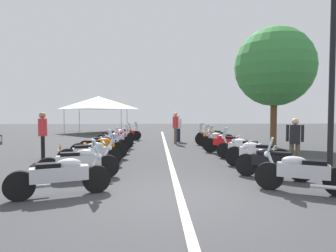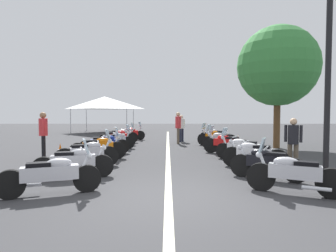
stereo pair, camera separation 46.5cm
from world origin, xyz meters
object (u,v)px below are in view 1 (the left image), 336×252
Objects in this scene: motorcycle_right_row_2 at (256,154)px; roadside_tree_0 at (274,67)px; bystander_1 at (178,126)px; motorcycle_left_row_0 at (61,175)px; motorcycle_left_row_3 at (100,147)px; bystander_0 at (295,139)px; bystander_3 at (43,132)px; motorcycle_left_row_1 at (80,162)px; motorcycle_right_row_3 at (243,148)px; motorcycle_right_row_0 at (301,172)px; street_lamp_twin_globe at (333,37)px; traffic_cone_0 at (235,140)px; motorcycle_left_row_2 at (91,153)px; event_tent at (98,103)px; motorcycle_right_row_7 at (212,135)px; motorcycle_right_row_6 at (214,137)px; motorcycle_right_row_1 at (272,162)px; traffic_cone_1 at (60,152)px; motorcycle_left_row_4 at (104,144)px; motorcycle_left_row_7 at (118,135)px; motorcycle_right_row_4 at (226,143)px; motorcycle_left_row_8 at (125,133)px; motorcycle_right_row_5 at (219,140)px; motorcycle_left_row_5 at (113,140)px; motorcycle_left_row_6 at (115,138)px.

roadside_tree_0 is at bearing -87.97° from motorcycle_right_row_2.
motorcycle_left_row_0 is at bearing -49.29° from bystander_1.
motorcycle_left_row_0 is at bearing -108.20° from motorcycle_left_row_3.
bystander_0 is 0.89× the size of bystander_3.
motorcycle_right_row_3 is (2.88, -5.27, 0.01)m from motorcycle_left_row_1.
street_lamp_twin_globe is (0.94, -1.22, 3.20)m from motorcycle_right_row_0.
motorcycle_left_row_3 reaches higher than motorcycle_right_row_2.
motorcycle_left_row_0 is 6.87m from motorcycle_right_row_3.
traffic_cone_0 is 3.68m from bystander_1.
traffic_cone_0 is at bearing 20.80° from motorcycle_left_row_2.
motorcycle_right_row_0 is 21.41m from event_tent.
motorcycle_right_row_7 is at bearing 7.02° from street_lamp_twin_globe.
bystander_3 is 14.83m from event_tent.
motorcycle_right_row_3 is 0.96× the size of motorcycle_right_row_6.
motorcycle_right_row_3 is 1.03× the size of bystander_3.
roadside_tree_0 is at bearing -80.41° from motorcycle_right_row_1.
bystander_1 is at bearing 16.74° from street_lamp_twin_globe.
motorcycle_left_row_0 is at bearing -161.47° from traffic_cone_1.
motorcycle_right_row_3 is 3.01× the size of traffic_cone_1.
motorcycle_left_row_7 reaches higher than motorcycle_left_row_4.
motorcycle_left_row_4 reaches higher than traffic_cone_1.
traffic_cone_0 is (3.10, -1.25, -0.18)m from motorcycle_right_row_4.
motorcycle_left_row_7 is 6.03m from bystander_3.
motorcycle_right_row_0 is at bearing 127.63° from street_lamp_twin_globe.
motorcycle_left_row_8 reaches higher than motorcycle_left_row_1.
motorcycle_right_row_2 is 3.19m from motorcycle_right_row_4.
bystander_1 reaches higher than motorcycle_right_row_4.
motorcycle_left_row_1 is 1.18× the size of motorcycle_right_row_7.
motorcycle_left_row_3 reaches higher than motorcycle_right_row_0.
motorcycle_right_row_5 is at bearing 35.14° from motorcycle_left_row_1.
street_lamp_twin_globe is at bearing 130.31° from motorcycle_right_row_7.
motorcycle_left_row_5 is 5.11m from motorcycle_right_row_5.
motorcycle_right_row_5 is 2.92× the size of traffic_cone_0.
traffic_cone_1 is 0.12× the size of event_tent.
motorcycle_right_row_3 is at bearing -60.56° from motorcycle_right_row_1.
motorcycle_left_row_0 reaches higher than motorcycle_left_row_1.
motorcycle_left_row_5 is 1.21× the size of bystander_1.
motorcycle_left_row_6 is 1.02× the size of motorcycle_right_row_4.
motorcycle_right_row_6 is at bearing -59.59° from motorcycle_right_row_5.
event_tent is (14.72, 0.85, 1.59)m from bystander_3.
motorcycle_right_row_7 is (4.43, -0.25, -0.02)m from motorcycle_right_row_4.
motorcycle_left_row_7 is 10.57m from motorcycle_right_row_1.
motorcycle_left_row_2 reaches higher than motorcycle_right_row_2.
motorcycle_left_row_1 is at bearing -101.18° from motorcycle_left_row_4.
motorcycle_left_row_8 is 1.15× the size of motorcycle_right_row_7.
motorcycle_left_row_4 is 5.18m from motorcycle_right_row_4.
motorcycle_right_row_4 is at bearing -129.17° from bystander_0.
motorcycle_right_row_4 is 6.19m from street_lamp_twin_globe.
motorcycle_left_row_6 is 8.92m from roadside_tree_0.
event_tent is at bearing 89.04° from motorcycle_left_row_4.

